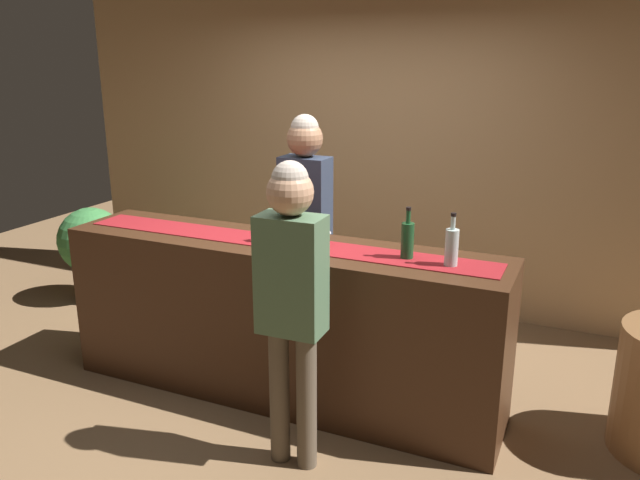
{
  "coord_description": "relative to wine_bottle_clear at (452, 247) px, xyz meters",
  "views": [
    {
      "loc": [
        1.78,
        -3.33,
        2.18
      ],
      "look_at": [
        0.28,
        0.0,
        1.1
      ],
      "focal_mm": 35.68,
      "sensor_mm": 36.0,
      "label": 1
    }
  ],
  "objects": [
    {
      "name": "ground_plane",
      "position": [
        -1.08,
        0.01,
        -1.16
      ],
      "size": [
        10.0,
        10.0,
        0.0
      ],
      "primitive_type": "plane",
      "color": "brown"
    },
    {
      "name": "back_wall",
      "position": [
        -1.08,
        1.91,
        0.29
      ],
      "size": [
        6.0,
        0.12,
        2.9
      ],
      "primitive_type": "cube",
      "color": "tan",
      "rests_on": "ground"
    },
    {
      "name": "bar_counter",
      "position": [
        -1.08,
        0.01,
        -0.64
      ],
      "size": [
        2.87,
        0.6,
        1.05
      ],
      "primitive_type": "cube",
      "color": "#3D2314",
      "rests_on": "ground"
    },
    {
      "name": "counter_runner_cloth",
      "position": [
        -1.08,
        0.01,
        -0.11
      ],
      "size": [
        2.73,
        0.28,
        0.01
      ],
      "primitive_type": "cube",
      "color": "maroon",
      "rests_on": "bar_counter"
    },
    {
      "name": "wine_bottle_clear",
      "position": [
        0.0,
        0.0,
        0.0
      ],
      "size": [
        0.07,
        0.07,
        0.3
      ],
      "color": "#B2C6C1",
      "rests_on": "bar_counter"
    },
    {
      "name": "wine_bottle_green",
      "position": [
        -0.26,
        0.03,
        0.0
      ],
      "size": [
        0.07,
        0.07,
        0.3
      ],
      "color": "#194723",
      "rests_on": "bar_counter"
    },
    {
      "name": "wine_glass_near_customer",
      "position": [
        -0.79,
        0.08,
        -0.01
      ],
      "size": [
        0.07,
        0.07,
        0.14
      ],
      "color": "silver",
      "rests_on": "bar_counter"
    },
    {
      "name": "wine_glass_mid_counter",
      "position": [
        -1.19,
        -0.03,
        -0.01
      ],
      "size": [
        0.07,
        0.07,
        0.14
      ],
      "color": "silver",
      "rests_on": "bar_counter"
    },
    {
      "name": "bartender",
      "position": [
        -1.17,
        0.59,
        -0.05
      ],
      "size": [
        0.34,
        0.25,
        1.78
      ],
      "rotation": [
        0.0,
        0.0,
        3.12
      ],
      "color": "#26262B",
      "rests_on": "ground"
    },
    {
      "name": "customer_sipping",
      "position": [
        -0.67,
        -0.61,
        -0.12
      ],
      "size": [
        0.35,
        0.24,
        1.68
      ],
      "rotation": [
        0.0,
        0.0,
        0.03
      ],
      "color": "brown",
      "rests_on": "ground"
    },
    {
      "name": "potted_plant_tall",
      "position": [
        -3.4,
        0.81,
        -0.67
      ],
      "size": [
        0.58,
        0.58,
        0.86
      ],
      "color": "#4C4C51",
      "rests_on": "ground"
    }
  ]
}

